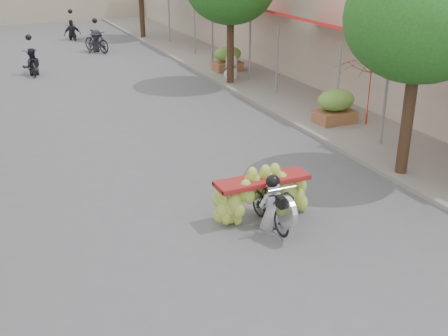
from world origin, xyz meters
TOP-DOWN VIEW (x-y plane):
  - ground at (0.00, 0.00)m, footprint 120.00×120.00m
  - sidewalk_right at (7.00, 15.00)m, footprint 4.00×60.00m
  - shophouse_row_right at (11.99, 14.00)m, footprint 9.77×40.00m
  - street_tree_near at (5.40, 4.00)m, footprint 3.40×3.40m
  - produce_crate_mid at (6.20, 8.00)m, footprint 1.20×0.88m
  - produce_crate_far at (6.20, 16.00)m, footprint 1.20×0.88m
  - banana_motorbike at (1.24, 3.20)m, footprint 2.20×1.76m
  - market_umbrella at (5.86, 6.02)m, footprint 2.54×2.54m
  - pedestrian at (5.74, 14.60)m, footprint 1.08×1.07m
  - bg_motorbike_a at (-1.50, 19.15)m, footprint 0.80×1.73m
  - bg_motorbike_b at (2.09, 23.03)m, footprint 1.31×1.95m
  - bg_motorbike_c at (1.64, 27.38)m, footprint 1.01×1.46m

SIDE VIEW (x-z plane):
  - ground at x=0.00m, z-range 0.00..0.00m
  - sidewalk_right at x=7.00m, z-range 0.00..0.12m
  - banana_motorbike at x=1.24m, z-range -0.30..1.62m
  - produce_crate_mid at x=6.20m, z-range 0.13..1.29m
  - produce_crate_far at x=6.20m, z-range 0.13..1.29m
  - bg_motorbike_a at x=-1.50m, z-range -0.24..1.71m
  - bg_motorbike_b at x=2.09m, z-range -0.15..1.80m
  - bg_motorbike_c at x=1.64m, z-range -0.14..1.81m
  - pedestrian at x=5.74m, z-range 0.12..2.05m
  - market_umbrella at x=5.86m, z-range 1.60..3.47m
  - shophouse_row_right at x=11.99m, z-range 0.00..6.00m
  - street_tree_near at x=5.40m, z-range 1.16..6.41m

